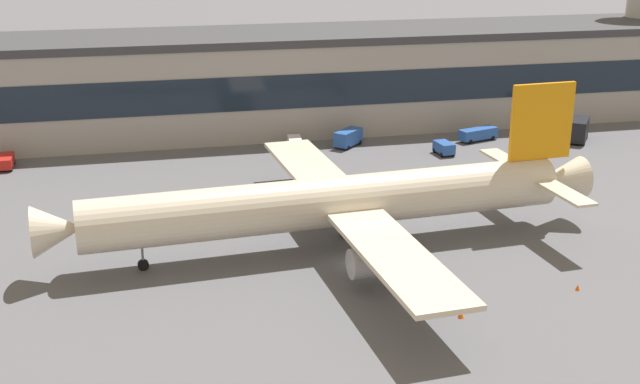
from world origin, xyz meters
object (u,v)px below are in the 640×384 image
Objects in this scene: stair_truck at (579,129)px; belt_loader at (479,133)px; traffic_cone_1 at (461,314)px; traffic_cone_0 at (578,287)px; pushback_tractor at (3,161)px; follow_me_car at (295,143)px; crew_van at (349,137)px; airliner at (337,202)px; baggage_tug at (444,147)px.

stair_truck is 0.94× the size of belt_loader.
traffic_cone_0 is at bearing 11.90° from traffic_cone_1.
stair_truck is 64.93m from traffic_cone_1.
pushback_tractor reaches higher than traffic_cone_0.
traffic_cone_0 is (16.57, -53.28, -0.80)m from follow_me_car.
follow_me_car is 55.80m from traffic_cone_0.
crew_van is 20.65m from belt_loader.
crew_van is 56.34m from traffic_cone_1.
airliner reaches higher than traffic_cone_1.
belt_loader is at bearing 36.49° from baggage_tug.
crew_van reaches higher than pushback_tractor.
follow_me_car is 6.31× the size of traffic_cone_1.
baggage_tug is at bearing -30.63° from crew_van.
baggage_tug is 5.21× the size of traffic_cone_1.
follow_me_car is at bearing 85.35° from airliner.
pushback_tractor is 1.05× the size of follow_me_car.
traffic_cone_0 is 13.17m from traffic_cone_1.
stair_truck is at bearing -3.37° from pushback_tractor.
crew_van is 1.14× the size of follow_me_car.
airliner reaches higher than crew_van.
belt_loader is (20.60, -1.43, -0.31)m from crew_van.
traffic_cone_1 is (45.06, -55.91, -0.69)m from pushback_tractor.
baggage_tug is 22.11m from follow_me_car.
pushback_tractor is 70.35m from belt_loader.
pushback_tractor is 78.67m from traffic_cone_0.
belt_loader reaches higher than pushback_tractor.
crew_van is at bearing 73.29° from airliner.
baggage_tug is (62.26, -7.19, 0.04)m from pushback_tractor.
traffic_cone_1 is (-40.30, -50.89, -1.62)m from stair_truck.
traffic_cone_0 is at bearing -42.55° from pushback_tractor.
belt_loader is 9.25× the size of traffic_cone_1.
crew_van is at bearing 0.93° from follow_me_car.
pushback_tractor is at bearing 176.63° from stair_truck.
belt_loader is 11.51× the size of traffic_cone_0.
pushback_tractor is at bearing 135.25° from airliner.
belt_loader is at bearing -0.99° from pushback_tractor.
traffic_cone_1 is at bearing -114.81° from belt_loader.
stair_truck is (85.35, -5.02, 0.93)m from pushback_tractor.
follow_me_car is (41.37, 0.08, 0.04)m from pushback_tractor.
traffic_cone_1 is (-4.68, -56.13, -1.10)m from crew_van.
follow_me_car is at bearing 93.76° from traffic_cone_1.
baggage_tug is 0.60× the size of stair_truck.
stair_truck is (23.10, 2.17, 0.89)m from baggage_tug.
follow_me_car reaches higher than pushback_tractor.
follow_me_car is (-43.98, 5.11, -0.89)m from stair_truck.
traffic_cone_1 is at bearing -51.14° from pushback_tractor.
traffic_cone_0 is (57.95, -53.20, -0.76)m from pushback_tractor.
airliner is 12.43× the size of pushback_tractor.
baggage_tug is at bearing -174.64° from stair_truck.
airliner is 82.64× the size of traffic_cone_1.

